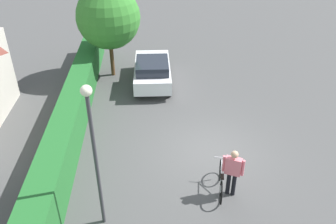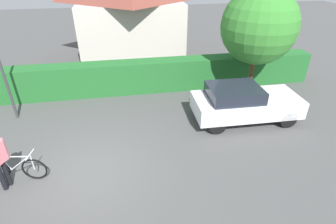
# 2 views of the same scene
# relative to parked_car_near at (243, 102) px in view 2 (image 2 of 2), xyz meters

# --- Properties ---
(ground_plane) EXTENTS (60.00, 60.00, 0.00)m
(ground_plane) POSITION_rel_parked_car_near_xyz_m (-5.61, -1.97, -0.75)
(ground_plane) COLOR #484848
(hedge_row) EXTENTS (20.52, 0.90, 1.44)m
(hedge_row) POSITION_rel_parked_car_near_xyz_m (-5.61, 3.28, -0.03)
(hedge_row) COLOR #216129
(hedge_row) RESTS_ON ground
(house_distant) EXTENTS (6.24, 5.04, 5.14)m
(house_distant) POSITION_rel_parked_car_near_xyz_m (-3.68, 8.77, 1.88)
(house_distant) COLOR beige
(house_distant) RESTS_ON ground
(parked_car_near) EXTENTS (4.03, 1.83, 1.42)m
(parked_car_near) POSITION_rel_parked_car_near_xyz_m (0.00, 0.00, 0.00)
(parked_car_near) COLOR silver
(parked_car_near) RESTS_ON ground
(bicycle) EXTENTS (1.75, 0.53, 0.90)m
(bicycle) POSITION_rel_parked_car_near_xyz_m (-7.63, -1.95, -0.35)
(bicycle) COLOR black
(bicycle) RESTS_ON ground
(tree_kerbside) EXTENTS (3.13, 3.13, 4.65)m
(tree_kerbside) POSITION_rel_parked_car_near_xyz_m (1.23, 2.06, 2.33)
(tree_kerbside) COLOR brown
(tree_kerbside) RESTS_ON ground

